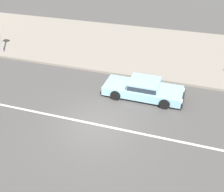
{
  "coord_description": "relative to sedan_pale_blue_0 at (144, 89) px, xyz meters",
  "views": [
    {
      "loc": [
        3.87,
        -9.59,
        8.44
      ],
      "look_at": [
        0.29,
        1.59,
        0.8
      ],
      "focal_mm": 42.0,
      "sensor_mm": 36.0,
      "label": 1
    }
  ],
  "objects": [
    {
      "name": "sedan_pale_blue_0",
      "position": [
        0.0,
        0.0,
        0.0
      ],
      "size": [
        4.64,
        1.88,
        1.06
      ],
      "color": "#93C6D6",
      "rests_on": "ground"
    },
    {
      "name": "lane_centre_stripe",
      "position": [
        -1.68,
        -3.28,
        -0.53
      ],
      "size": [
        50.4,
        0.14,
        0.01
      ],
      "primitive_type": "cube",
      "color": "silver",
      "rests_on": "ground"
    },
    {
      "name": "ground_plane",
      "position": [
        -1.68,
        -3.28,
        -0.54
      ],
      "size": [
        160.0,
        160.0,
        0.0
      ],
      "primitive_type": "plane",
      "color": "#4C4947"
    },
    {
      "name": "kerb_strip",
      "position": [
        -1.68,
        7.01,
        -0.46
      ],
      "size": [
        68.0,
        10.0,
        0.15
      ],
      "primitive_type": "cube",
      "color": "gray",
      "rests_on": "ground"
    }
  ]
}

